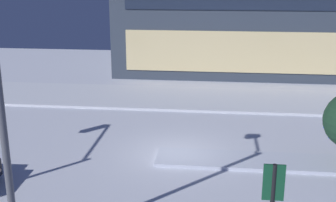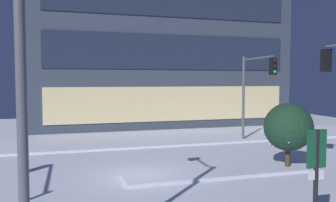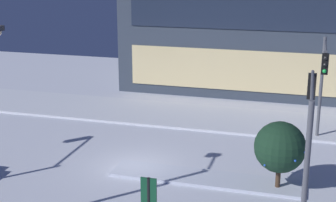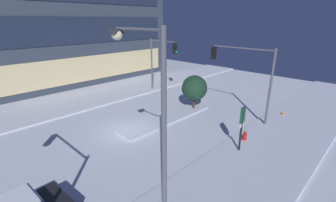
{
  "view_description": "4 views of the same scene",
  "coord_description": "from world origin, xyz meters",
  "views": [
    {
      "loc": [
        1.53,
        -17.34,
        7.53
      ],
      "look_at": [
        -0.42,
        0.18,
        2.35
      ],
      "focal_mm": 46.18,
      "sensor_mm": 36.0,
      "label": 1
    },
    {
      "loc": [
        -2.9,
        -14.43,
        4.22
      ],
      "look_at": [
        1.23,
        -0.08,
        3.31
      ],
      "focal_mm": 36.47,
      "sensor_mm": 36.0,
      "label": 2
    },
    {
      "loc": [
        7.9,
        -21.7,
        9.98
      ],
      "look_at": [
        1.53,
        0.54,
        3.36
      ],
      "focal_mm": 53.67,
      "sensor_mm": 36.0,
      "label": 3
    },
    {
      "loc": [
        -9.19,
        -12.98,
        7.79
      ],
      "look_at": [
        2.87,
        -1.34,
        1.98
      ],
      "focal_mm": 25.2,
      "sensor_mm": 36.0,
      "label": 4
    }
  ],
  "objects": [
    {
      "name": "curb_strip_far",
      "position": [
        0.0,
        8.6,
        0.07
      ],
      "size": [
        52.0,
        5.2,
        0.14
      ],
      "primitive_type": "cube",
      "color": "silver",
      "rests_on": "ground"
    },
    {
      "name": "ground",
      "position": [
        0.0,
        0.0,
        0.0
      ],
      "size": [
        52.0,
        52.0,
        0.0
      ],
      "primitive_type": "plane",
      "color": "silver"
    },
    {
      "name": "traffic_light_corner_near_right",
      "position": [
        8.07,
        -4.58,
        4.19
      ],
      "size": [
        0.32,
        5.46,
        5.9
      ],
      "rotation": [
        0.0,
        0.0,
        1.57
      ],
      "color": "#565960",
      "rests_on": "ground"
    },
    {
      "name": "decorated_tree_median",
      "position": [
        6.96,
        -0.66,
        2.02
      ],
      "size": [
        2.27,
        2.27,
        3.16
      ],
      "color": "#473323",
      "rests_on": "ground"
    },
    {
      "name": "median_strip",
      "position": [
        3.69,
        -0.54,
        0.07
      ],
      "size": [
        9.0,
        1.8,
        0.14
      ],
      "primitive_type": "cube",
      "color": "silver",
      "rests_on": "ground"
    },
    {
      "name": "traffic_light_corner_far_right",
      "position": [
        8.65,
        5.26,
        4.06
      ],
      "size": [
        0.32,
        3.91,
        5.84
      ],
      "rotation": [
        0.0,
        0.0,
        -1.57
      ],
      "color": "#565960",
      "rests_on": "ground"
    }
  ]
}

